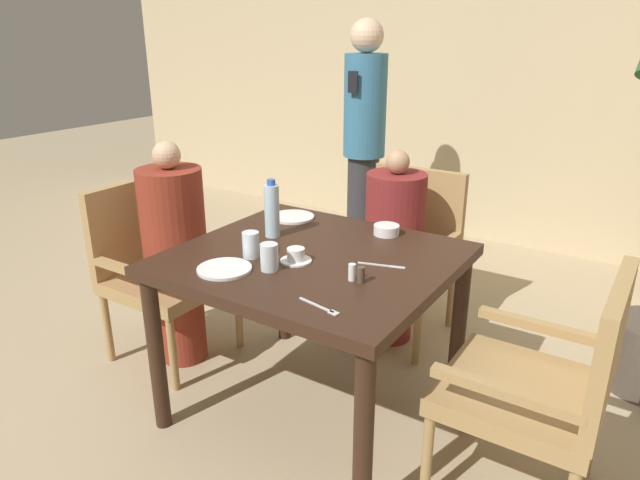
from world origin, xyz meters
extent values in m
plane|color=tan|center=(0.00, 0.00, 0.00)|extent=(16.00, 16.00, 0.00)
cube|color=#C6B289|center=(0.00, 2.72, 1.40)|extent=(8.00, 0.06, 2.80)
cube|color=#331E14|center=(0.00, 0.00, 0.75)|extent=(1.13, 1.04, 0.05)
cylinder|color=#331E14|center=(-0.51, -0.46, 0.36)|extent=(0.07, 0.07, 0.73)
cylinder|color=#331E14|center=(0.51, -0.46, 0.36)|extent=(0.07, 0.07, 0.73)
cylinder|color=#331E14|center=(-0.51, 0.46, 0.36)|extent=(0.07, 0.07, 0.73)
cylinder|color=#331E14|center=(0.51, 0.46, 0.36)|extent=(0.07, 0.07, 0.73)
cube|color=#A88451|center=(-0.90, 0.00, 0.43)|extent=(0.55, 0.55, 0.07)
cube|color=#A88451|center=(-1.15, 0.00, 0.70)|extent=(0.05, 0.55, 0.46)
cube|color=#A88451|center=(-0.90, 0.25, 0.59)|extent=(0.49, 0.04, 0.04)
cube|color=#A88451|center=(-0.90, -0.25, 0.59)|extent=(0.49, 0.04, 0.04)
cylinder|color=#A88451|center=(-0.66, 0.24, 0.20)|extent=(0.04, 0.04, 0.40)
cylinder|color=#A88451|center=(-0.66, -0.24, 0.20)|extent=(0.04, 0.04, 0.40)
cylinder|color=#A88451|center=(-1.14, 0.24, 0.20)|extent=(0.04, 0.04, 0.40)
cylinder|color=#A88451|center=(-1.14, -0.24, 0.20)|extent=(0.04, 0.04, 0.40)
cylinder|color=maroon|center=(-0.84, 0.00, 0.23)|extent=(0.24, 0.24, 0.47)
cylinder|color=maroon|center=(-0.84, 0.00, 0.75)|extent=(0.32, 0.32, 0.57)
sphere|color=tan|center=(-0.84, 0.00, 1.11)|extent=(0.14, 0.14, 0.14)
cube|color=#A88451|center=(0.00, 0.85, 0.43)|extent=(0.55, 0.55, 0.07)
cube|color=#A88451|center=(0.00, 1.11, 0.70)|extent=(0.55, 0.05, 0.46)
cube|color=#A88451|center=(0.25, 0.85, 0.59)|extent=(0.04, 0.49, 0.04)
cube|color=#A88451|center=(-0.25, 0.85, 0.59)|extent=(0.04, 0.49, 0.04)
cylinder|color=#A88451|center=(0.24, 0.61, 0.20)|extent=(0.04, 0.04, 0.40)
cylinder|color=#A88451|center=(-0.24, 0.61, 0.20)|extent=(0.04, 0.04, 0.40)
cylinder|color=#A88451|center=(0.24, 1.10, 0.20)|extent=(0.04, 0.04, 0.40)
cylinder|color=#A88451|center=(-0.24, 1.10, 0.20)|extent=(0.04, 0.04, 0.40)
cylinder|color=maroon|center=(0.00, 0.79, 0.23)|extent=(0.24, 0.24, 0.47)
cylinder|color=maroon|center=(0.00, 0.79, 0.71)|extent=(0.32, 0.32, 0.50)
sphere|color=tan|center=(0.00, 0.79, 1.03)|extent=(0.13, 0.13, 0.13)
cube|color=#A88451|center=(0.90, 0.00, 0.43)|extent=(0.55, 0.55, 0.07)
cube|color=#A88451|center=(1.15, 0.00, 0.70)|extent=(0.05, 0.55, 0.46)
cube|color=#A88451|center=(0.90, -0.25, 0.59)|extent=(0.49, 0.04, 0.04)
cube|color=#A88451|center=(0.90, 0.25, 0.59)|extent=(0.49, 0.04, 0.04)
cylinder|color=#A88451|center=(0.66, -0.24, 0.20)|extent=(0.04, 0.04, 0.40)
cylinder|color=#A88451|center=(0.66, 0.24, 0.20)|extent=(0.04, 0.04, 0.40)
cylinder|color=#A88451|center=(1.14, 0.24, 0.20)|extent=(0.04, 0.04, 0.40)
cylinder|color=#2D2D33|center=(-0.69, 1.69, 0.41)|extent=(0.23, 0.23, 0.82)
cylinder|color=teal|center=(-0.69, 1.69, 1.17)|extent=(0.30, 0.30, 0.70)
sphere|color=beige|center=(-0.69, 1.69, 1.63)|extent=(0.23, 0.23, 0.23)
cube|color=black|center=(-0.69, 1.52, 1.34)|extent=(0.07, 0.01, 0.14)
cylinder|color=white|center=(-0.20, -0.33, 0.78)|extent=(0.22, 0.22, 0.01)
cylinder|color=white|center=(-0.36, 0.36, 0.78)|extent=(0.22, 0.22, 0.01)
cylinder|color=white|center=(-0.02, -0.10, 0.78)|extent=(0.13, 0.13, 0.01)
cylinder|color=white|center=(-0.02, -0.10, 0.81)|extent=(0.07, 0.07, 0.05)
cylinder|color=white|center=(0.15, 0.39, 0.80)|extent=(0.12, 0.12, 0.05)
cylinder|color=silver|center=(-0.28, 0.09, 0.90)|extent=(0.07, 0.07, 0.24)
cylinder|color=#3359B2|center=(-0.28, 0.09, 1.03)|extent=(0.04, 0.04, 0.03)
cylinder|color=silver|center=(-0.06, -0.23, 0.83)|extent=(0.07, 0.07, 0.11)
cylinder|color=silver|center=(-0.20, -0.16, 0.83)|extent=(0.07, 0.07, 0.11)
cylinder|color=white|center=(0.27, -0.14, 0.81)|extent=(0.03, 0.03, 0.07)
cylinder|color=#4C3D2D|center=(0.31, -0.14, 0.81)|extent=(0.03, 0.03, 0.06)
cube|color=silver|center=(0.27, -0.39, 0.78)|extent=(0.16, 0.04, 0.00)
cube|color=silver|center=(0.35, -0.40, 0.78)|extent=(0.04, 0.03, 0.00)
cube|color=silver|center=(0.28, 0.04, 0.78)|extent=(0.16, 0.05, 0.00)
cube|color=silver|center=(0.36, 0.07, 0.78)|extent=(0.06, 0.03, 0.00)
camera|label=1|loc=(1.23, -1.86, 1.68)|focal=32.00mm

